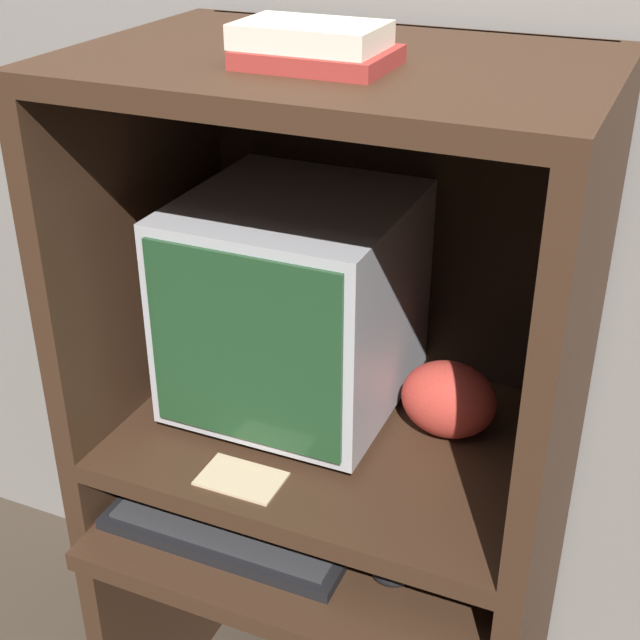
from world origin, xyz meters
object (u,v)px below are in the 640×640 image
(crt_monitor, at_px, (295,303))
(mouse, at_px, (390,576))
(book_stack, at_px, (314,45))
(snack_bag, at_px, (449,399))
(keyboard, at_px, (229,529))

(crt_monitor, bearing_deg, mouse, -40.42)
(crt_monitor, bearing_deg, book_stack, -54.22)
(mouse, bearing_deg, book_stack, 150.93)
(crt_monitor, relative_size, book_stack, 1.92)
(snack_bag, bearing_deg, crt_monitor, -178.20)
(crt_monitor, relative_size, mouse, 6.70)
(crt_monitor, relative_size, snack_bag, 2.39)
(keyboard, relative_size, snack_bag, 2.64)
(mouse, bearing_deg, snack_bag, 86.76)
(mouse, xyz_separation_m, book_stack, (-0.18, 0.10, 0.82))
(keyboard, bearing_deg, book_stack, 40.61)
(mouse, height_order, snack_bag, snack_bag)
(keyboard, distance_m, mouse, 0.30)
(mouse, xyz_separation_m, snack_bag, (0.01, 0.25, 0.20))
(snack_bag, height_order, book_stack, book_stack)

